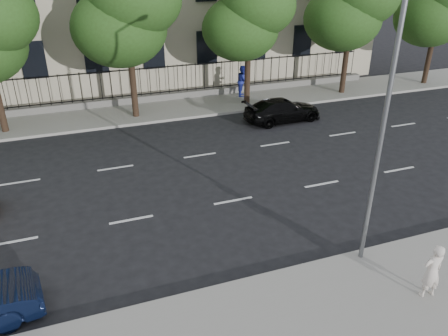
% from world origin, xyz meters
% --- Properties ---
extents(ground, '(120.00, 120.00, 0.00)m').
position_xyz_m(ground, '(0.00, 0.00, 0.00)').
color(ground, black).
rests_on(ground, ground).
extents(near_sidewalk, '(60.00, 4.00, 0.15)m').
position_xyz_m(near_sidewalk, '(0.00, -4.00, 0.07)').
color(near_sidewalk, gray).
rests_on(near_sidewalk, ground).
extents(far_sidewalk, '(60.00, 4.00, 0.15)m').
position_xyz_m(far_sidewalk, '(0.00, 14.00, 0.07)').
color(far_sidewalk, gray).
rests_on(far_sidewalk, ground).
extents(lane_markings, '(49.60, 4.62, 0.01)m').
position_xyz_m(lane_markings, '(0.00, 4.75, 0.01)').
color(lane_markings, silver).
rests_on(lane_markings, ground).
extents(iron_fence, '(30.00, 0.50, 2.20)m').
position_xyz_m(iron_fence, '(0.00, 15.70, 0.65)').
color(iron_fence, slate).
rests_on(iron_fence, far_sidewalk).
extents(street_light, '(0.25, 3.32, 8.05)m').
position_xyz_m(street_light, '(2.50, -1.77, 5.15)').
color(street_light, slate).
rests_on(street_light, near_sidewalk).
extents(tree_c, '(5.89, 5.50, 9.80)m').
position_xyz_m(tree_c, '(-1.96, 13.36, 6.41)').
color(tree_c, '#382619').
rests_on(tree_c, far_sidewalk).
extents(tree_d, '(5.34, 4.94, 8.84)m').
position_xyz_m(tree_d, '(5.04, 13.36, 5.84)').
color(tree_d, '#382619').
rests_on(tree_d, far_sidewalk).
extents(black_sedan, '(4.63, 2.08, 1.32)m').
position_xyz_m(black_sedan, '(5.85, 9.91, 0.66)').
color(black_sedan, black).
rests_on(black_sedan, ground).
extents(woman_near, '(0.64, 0.44, 1.69)m').
position_xyz_m(woman_near, '(3.19, -4.39, 1.00)').
color(woman_near, silver).
rests_on(woman_near, near_sidewalk).
extents(pedestrian_far, '(1.10, 1.20, 2.00)m').
position_xyz_m(pedestrian_far, '(5.35, 14.75, 1.15)').
color(pedestrian_far, navy).
rests_on(pedestrian_far, far_sidewalk).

